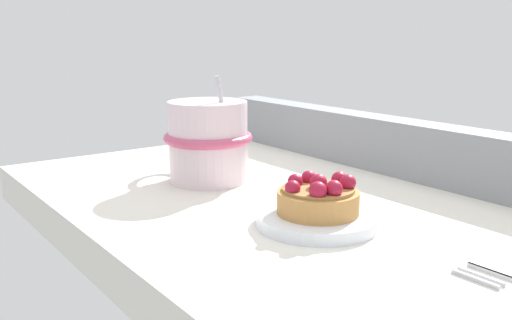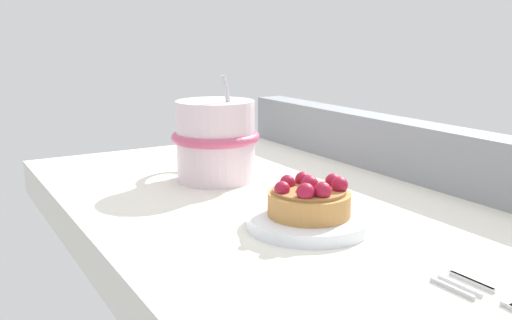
# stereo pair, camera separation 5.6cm
# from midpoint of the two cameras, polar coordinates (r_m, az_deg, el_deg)

# --- Properties ---
(ground_plane) EXTENTS (0.72, 0.40, 0.04)m
(ground_plane) POSITION_cam_midpoint_polar(r_m,az_deg,el_deg) (0.55, 8.10, -7.10)
(ground_plane) COLOR silver
(window_rail_back) EXTENTS (0.71, 0.04, 0.06)m
(window_rail_back) POSITION_cam_midpoint_polar(r_m,az_deg,el_deg) (0.66, 20.42, 0.29)
(window_rail_back) COLOR gray
(window_rail_back) RESTS_ON ground_plane
(dessert_plate) EXTENTS (0.11, 0.11, 0.01)m
(dessert_plate) POSITION_cam_midpoint_polar(r_m,az_deg,el_deg) (0.50, 8.57, -6.17)
(dessert_plate) COLOR silver
(dessert_plate) RESTS_ON ground_plane
(raspberry_tart) EXTENTS (0.07, 0.07, 0.03)m
(raspberry_tart) POSITION_cam_midpoint_polar(r_m,az_deg,el_deg) (0.49, 8.68, -4.00)
(raspberry_tart) COLOR #B77F42
(raspberry_tart) RESTS_ON dessert_plate
(coffee_mug) EXTENTS (0.13, 0.10, 0.12)m
(coffee_mug) POSITION_cam_midpoint_polar(r_m,az_deg,el_deg) (0.64, -1.66, 2.01)
(coffee_mug) COLOR silver
(coffee_mug) RESTS_ON ground_plane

